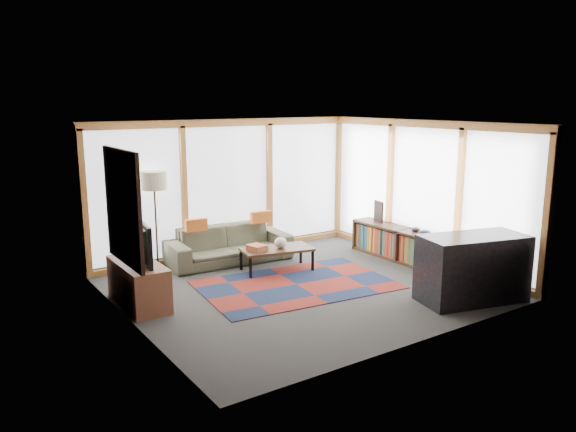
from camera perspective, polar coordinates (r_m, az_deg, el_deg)
ground at (r=9.08m, az=1.42°, el=-7.24°), size 5.50×5.50×0.00m
room_envelope at (r=9.43m, az=1.95°, el=3.13°), size 5.52×5.02×2.62m
rug at (r=9.18m, az=0.86°, el=-6.98°), size 3.25×2.29×0.01m
sofa at (r=10.41m, az=-6.02°, el=-2.90°), size 2.33×1.05×0.66m
pillow_left at (r=10.08m, az=-9.31°, el=-0.91°), size 0.40×0.16×0.22m
pillow_right at (r=10.63m, az=-2.78°, el=-0.10°), size 0.41×0.17×0.22m
floor_lamp at (r=9.92m, az=-13.27°, el=-0.62°), size 0.44×0.44×1.76m
coffee_table at (r=9.88m, az=-1.15°, el=-4.42°), size 1.33×0.85×0.41m
book_stack at (r=9.65m, az=-3.19°, el=-3.24°), size 0.29×0.35×0.10m
vase at (r=9.79m, az=-0.75°, el=-2.74°), size 0.27×0.27×0.19m
bookshelf at (r=10.63m, az=11.68°, el=-2.94°), size 0.44×2.42×0.61m
bowl_a at (r=10.17m, az=13.77°, el=-1.65°), size 0.21×0.21×0.10m
bowl_b at (r=10.43m, az=12.84°, el=-1.33°), size 0.18×0.18×0.08m
shelf_picture at (r=11.08m, az=9.18°, el=0.45°), size 0.12×0.31×0.41m
tv_console at (r=8.51m, az=-14.94°, el=-6.68°), size 0.53×1.28×0.64m
television at (r=8.37m, az=-15.23°, el=-2.59°), size 0.29×1.05×0.60m
bar_counter at (r=8.80m, az=18.23°, el=-5.06°), size 1.71×1.11×1.00m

